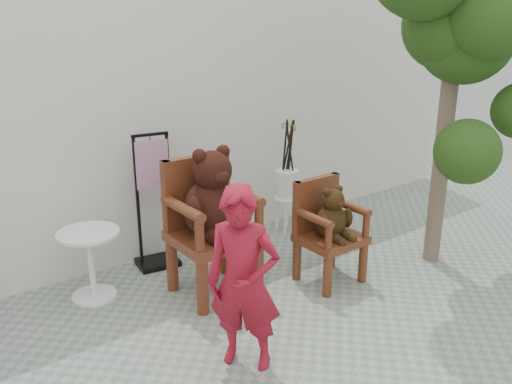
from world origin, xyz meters
TOP-DOWN VIEW (x-y plane):
  - ground_plane at (0.00, 0.00)m, footprint 60.00×60.00m
  - back_wall at (0.00, 3.10)m, footprint 9.00×1.00m
  - chair_big at (-0.56, 1.48)m, footprint 0.78×0.80m
  - chair_small at (0.54, 0.96)m, footprint 0.62×0.57m
  - person at (-1.09, 0.20)m, footprint 0.65×0.68m
  - cafe_table at (-1.59, 2.07)m, footprint 0.60×0.60m
  - display_stand at (-0.74, 2.35)m, footprint 0.50×0.41m
  - stool_bucket at (1.08, 2.26)m, footprint 0.32×0.32m
  - tree at (1.78, 0.39)m, footprint 2.34×1.53m

SIDE VIEW (x-z plane):
  - ground_plane at x=0.00m, z-range 0.00..0.00m
  - cafe_table at x=-1.59m, z-range 0.09..0.79m
  - display_stand at x=-0.74m, z-range -0.17..1.34m
  - chair_small at x=0.54m, z-range 0.10..1.18m
  - stool_bucket at x=1.08m, z-range -0.08..1.37m
  - person at x=-1.09m, z-range 0.00..1.57m
  - chair_big at x=-0.56m, z-range 0.12..1.64m
  - back_wall at x=0.00m, z-range 0.00..3.00m
  - tree at x=1.78m, z-range 0.84..4.56m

